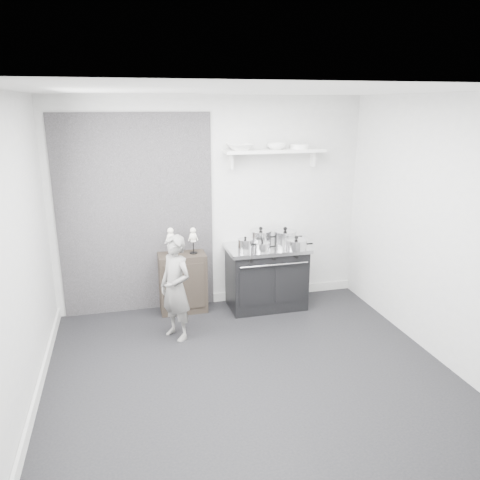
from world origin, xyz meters
The scene contains 16 objects.
ground centered at (0.00, 0.00, 0.00)m, with size 4.00×4.00×0.00m, color black.
room_shell centered at (-0.09, 0.15, 1.64)m, with size 4.02×3.62×2.71m.
wall_shelf centered at (0.80, 1.68, 2.01)m, with size 1.30×0.26×0.24m.
stove centered at (0.65, 1.48, 0.42)m, with size 1.03×0.65×0.83m.
side_cabinet centered at (-0.43, 1.61, 0.38)m, with size 0.59×0.34×0.77m, color black.
child centered at (-0.60, 0.90, 0.61)m, with size 0.44×0.29×1.21m, color slate.
pot_front_left centered at (0.34, 1.37, 0.90)m, with size 0.28×0.19×0.18m.
pot_back_left centered at (0.61, 1.60, 0.92)m, with size 0.37×0.28×0.23m.
pot_back_right centered at (0.93, 1.56, 0.91)m, with size 0.38×0.30×0.22m.
pot_front_right centered at (0.98, 1.27, 0.89)m, with size 0.36×0.27×0.17m.
pot_front_center centered at (0.53, 1.29, 0.89)m, with size 0.27×0.19×0.15m.
skeleton_full centered at (-0.56, 1.61, 0.97)m, with size 0.11×0.07×0.41m, color white, non-canonical shape.
skeleton_torso centered at (-0.28, 1.61, 0.96)m, with size 0.11×0.07×0.39m, color white, non-canonical shape.
bowl_large centered at (0.35, 1.67, 2.08)m, with size 0.33×0.33×0.08m, color white.
bowl_small centered at (0.82, 1.67, 2.08)m, with size 0.24×0.24×0.08m, color white.
plate_stack centered at (1.13, 1.67, 2.07)m, with size 0.24×0.24×0.06m, color white.
Camera 1 is at (-1.11, -4.01, 2.59)m, focal length 35.00 mm.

